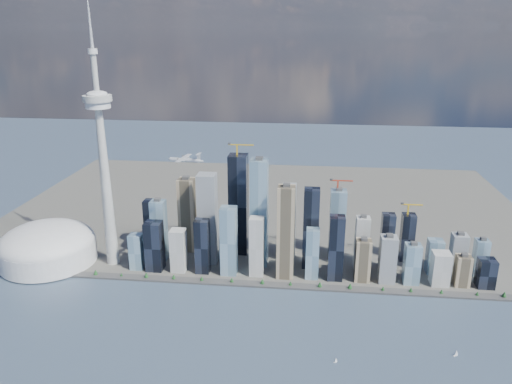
# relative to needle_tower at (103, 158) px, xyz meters

# --- Properties ---
(ground) EXTENTS (4000.00, 4000.00, 0.00)m
(ground) POSITION_rel_needle_tower_xyz_m (300.00, -310.00, -235.84)
(ground) COLOR #2E4050
(ground) RESTS_ON ground
(seawall) EXTENTS (1100.00, 22.00, 4.00)m
(seawall) POSITION_rel_needle_tower_xyz_m (300.00, -60.00, -233.84)
(seawall) COLOR #383838
(seawall) RESTS_ON ground
(land) EXTENTS (1400.00, 900.00, 3.00)m
(land) POSITION_rel_needle_tower_xyz_m (300.00, 390.00, -234.34)
(land) COLOR #4C4C47
(land) RESTS_ON ground
(shoreline_trees) EXTENTS (960.53, 7.20, 8.80)m
(shoreline_trees) POSITION_rel_needle_tower_xyz_m (300.00, -60.00, -227.06)
(shoreline_trees) COLOR #3F2D1E
(shoreline_trees) RESTS_ON seawall
(skyscraper_cluster) EXTENTS (736.00, 142.00, 251.29)m
(skyscraper_cluster) POSITION_rel_needle_tower_xyz_m (359.62, 26.82, -158.01)
(skyscraper_cluster) COLOR black
(skyscraper_cluster) RESTS_ON land
(needle_tower) EXTENTS (56.00, 56.00, 550.50)m
(needle_tower) POSITION_rel_needle_tower_xyz_m (0.00, 0.00, 0.00)
(needle_tower) COLOR #A1A19C
(needle_tower) RESTS_ON land
(dome_stadium) EXTENTS (200.00, 200.00, 86.00)m
(dome_stadium) POSITION_rel_needle_tower_xyz_m (-140.00, -10.00, -196.40)
(dome_stadium) COLOR white
(dome_stadium) RESTS_ON land
(airplane) EXTENTS (68.43, 60.71, 16.69)m
(airplane) POSITION_rel_needle_tower_xyz_m (191.24, -83.42, 23.77)
(airplane) COLOR silver
(airplane) RESTS_ON ground
(sailboat_west) EXTENTS (6.01, 3.66, 8.57)m
(sailboat_west) POSITION_rel_needle_tower_xyz_m (463.98, -284.76, -233.09)
(sailboat_west) COLOR silver
(sailboat_west) RESTS_ON ground
(sailboat_east) EXTENTS (7.65, 4.47, 10.85)m
(sailboat_east) POSITION_rel_needle_tower_xyz_m (650.81, -247.93, -232.36)
(sailboat_east) COLOR silver
(sailboat_east) RESTS_ON ground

